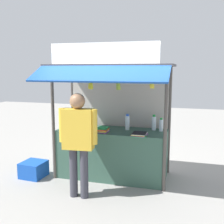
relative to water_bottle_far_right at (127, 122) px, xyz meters
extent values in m
plane|color=gray|center=(-0.28, -0.10, -1.07)|extent=(20.00, 20.00, 0.00)
cube|color=#385B4C|center=(-0.28, -0.10, -0.61)|extent=(2.07, 0.77, 0.92)
cylinder|color=#4C4742|center=(-1.31, -0.49, -0.01)|extent=(0.06, 0.06, 2.12)
cylinder|color=#4C4742|center=(0.76, -0.49, -0.01)|extent=(0.06, 0.06, 2.12)
cylinder|color=#4C4742|center=(-1.31, 0.40, -0.01)|extent=(0.06, 0.06, 2.12)
cylinder|color=#4C4742|center=(0.76, 0.40, -0.01)|extent=(0.06, 0.06, 2.12)
cube|color=#B7B2A8|center=(-0.28, 0.40, -0.03)|extent=(2.03, 0.04, 2.07)
cube|color=#3F3F44|center=(-0.28, -0.14, 1.07)|extent=(2.27, 1.09, 0.04)
cube|color=#194799|center=(-0.28, -0.94, 0.94)|extent=(2.23, 0.51, 0.26)
cube|color=white|center=(-0.28, -0.64, 1.27)|extent=(1.86, 0.04, 0.35)
cylinder|color=#59544C|center=(-0.28, -0.59, 0.97)|extent=(1.96, 0.02, 0.02)
cylinder|color=silver|center=(0.00, 0.00, -0.01)|extent=(0.09, 0.09, 0.27)
cylinder|color=blue|center=(0.00, 0.00, 0.14)|extent=(0.06, 0.06, 0.04)
cylinder|color=silver|center=(0.49, 0.12, -0.01)|extent=(0.08, 0.08, 0.26)
cylinder|color=#198C33|center=(0.49, 0.12, 0.14)|extent=(0.05, 0.05, 0.04)
cylinder|color=silver|center=(0.63, 0.06, -0.03)|extent=(0.07, 0.07, 0.22)
cylinder|color=#198C33|center=(0.63, 0.06, 0.10)|extent=(0.05, 0.05, 0.03)
cube|color=black|center=(-1.03, -0.26, -0.14)|extent=(0.20, 0.25, 0.01)
cube|color=green|center=(-1.04, -0.26, -0.13)|extent=(0.21, 0.26, 0.01)
cube|color=blue|center=(-1.03, -0.25, -0.12)|extent=(0.21, 0.26, 0.01)
cube|color=black|center=(-1.04, -0.26, -0.11)|extent=(0.21, 0.26, 0.01)
cube|color=white|center=(-1.03, -0.26, -0.10)|extent=(0.21, 0.26, 0.01)
cube|color=yellow|center=(-1.03, -0.26, -0.09)|extent=(0.20, 0.25, 0.01)
cube|color=green|center=(-1.04, -0.27, -0.08)|extent=(0.20, 0.26, 0.01)
cube|color=orange|center=(-1.02, -0.26, -0.07)|extent=(0.20, 0.26, 0.01)
cube|color=red|center=(-1.03, -0.25, -0.06)|extent=(0.21, 0.26, 0.01)
cube|color=purple|center=(-0.39, -0.30, -0.14)|extent=(0.18, 0.25, 0.01)
cube|color=white|center=(-0.40, -0.29, -0.13)|extent=(0.18, 0.25, 0.01)
cube|color=yellow|center=(-0.40, -0.30, -0.12)|extent=(0.18, 0.25, 0.01)
cube|color=purple|center=(-0.40, -0.29, -0.11)|extent=(0.20, 0.26, 0.01)
cube|color=yellow|center=(-0.39, -0.30, -0.10)|extent=(0.19, 0.25, 0.01)
cube|color=red|center=(-0.40, -0.30, -0.09)|extent=(0.21, 0.27, 0.01)
cube|color=red|center=(-0.41, -0.30, -0.08)|extent=(0.19, 0.26, 0.01)
cube|color=green|center=(-0.40, -0.30, -0.07)|extent=(0.19, 0.25, 0.01)
cube|color=green|center=(-0.41, -0.29, -0.07)|extent=(0.21, 0.27, 0.01)
cube|color=green|center=(0.32, -0.40, -0.14)|extent=(0.24, 0.28, 0.01)
cube|color=purple|center=(0.31, -0.40, -0.13)|extent=(0.26, 0.30, 0.01)
cube|color=black|center=(0.31, -0.41, -0.12)|extent=(0.24, 0.28, 0.01)
cube|color=yellow|center=(0.31, -0.41, -0.11)|extent=(0.25, 0.29, 0.01)
cube|color=white|center=(0.31, -0.41, -0.10)|extent=(0.24, 0.28, 0.01)
cube|color=black|center=(0.31, -0.40, -0.09)|extent=(0.24, 0.28, 0.01)
cube|color=yellow|center=(-0.77, -0.41, -0.14)|extent=(0.25, 0.29, 0.01)
cube|color=green|center=(-0.75, -0.41, -0.13)|extent=(0.25, 0.29, 0.01)
cube|color=black|center=(-0.76, -0.40, -0.12)|extent=(0.22, 0.27, 0.01)
cube|color=white|center=(-0.76, -0.41, -0.11)|extent=(0.25, 0.29, 0.01)
cube|color=red|center=(-0.77, -0.39, -0.10)|extent=(0.24, 0.29, 0.01)
cube|color=blue|center=(-0.76, -0.40, -0.09)|extent=(0.24, 0.29, 0.01)
cylinder|color=#332D23|center=(-0.52, -0.59, 0.89)|extent=(0.01, 0.01, 0.13)
cylinder|color=olive|center=(-0.52, -0.59, 0.81)|extent=(0.04, 0.04, 0.04)
ellipsoid|color=yellow|center=(-0.50, -0.59, 0.73)|extent=(0.04, 0.08, 0.14)
ellipsoid|color=yellow|center=(-0.51, -0.57, 0.73)|extent=(0.07, 0.05, 0.14)
ellipsoid|color=yellow|center=(-0.53, -0.57, 0.73)|extent=(0.07, 0.06, 0.14)
ellipsoid|color=yellow|center=(-0.54, -0.59, 0.73)|extent=(0.04, 0.09, 0.14)
ellipsoid|color=yellow|center=(-0.52, -0.60, 0.73)|extent=(0.06, 0.05, 0.14)
ellipsoid|color=yellow|center=(-0.51, -0.60, 0.73)|extent=(0.07, 0.05, 0.14)
cylinder|color=#332D23|center=(0.53, -0.59, 0.91)|extent=(0.01, 0.01, 0.10)
cylinder|color=olive|center=(0.53, -0.59, 0.84)|extent=(0.04, 0.04, 0.04)
ellipsoid|color=yellow|center=(0.55, -0.59, 0.76)|extent=(0.03, 0.06, 0.14)
ellipsoid|color=yellow|center=(0.55, -0.58, 0.76)|extent=(0.05, 0.06, 0.14)
ellipsoid|color=yellow|center=(0.54, -0.57, 0.76)|extent=(0.07, 0.04, 0.14)
ellipsoid|color=yellow|center=(0.53, -0.57, 0.76)|extent=(0.06, 0.04, 0.14)
ellipsoid|color=yellow|center=(0.52, -0.58, 0.76)|extent=(0.04, 0.06, 0.14)
ellipsoid|color=yellow|center=(0.51, -0.60, 0.77)|extent=(0.04, 0.08, 0.14)
ellipsoid|color=yellow|center=(0.52, -0.61, 0.77)|extent=(0.07, 0.05, 0.14)
ellipsoid|color=yellow|center=(0.54, -0.62, 0.77)|extent=(0.08, 0.04, 0.14)
ellipsoid|color=yellow|center=(0.55, -0.60, 0.76)|extent=(0.06, 0.07, 0.14)
cylinder|color=#332D23|center=(-0.03, -0.59, 0.89)|extent=(0.01, 0.01, 0.13)
cylinder|color=olive|center=(-0.03, -0.59, 0.81)|extent=(0.04, 0.04, 0.04)
ellipsoid|color=#89A331|center=(-0.01, -0.59, 0.73)|extent=(0.03, 0.06, 0.14)
ellipsoid|color=#89A331|center=(-0.02, -0.58, 0.73)|extent=(0.06, 0.05, 0.14)
ellipsoid|color=#89A331|center=(-0.03, -0.57, 0.73)|extent=(0.06, 0.04, 0.14)
ellipsoid|color=#89A331|center=(-0.04, -0.58, 0.73)|extent=(0.05, 0.05, 0.14)
ellipsoid|color=#89A331|center=(-0.05, -0.58, 0.73)|extent=(0.05, 0.06, 0.14)
ellipsoid|color=#89A331|center=(-0.05, -0.60, 0.73)|extent=(0.04, 0.07, 0.14)
ellipsoid|color=#89A331|center=(-0.04, -0.61, 0.73)|extent=(0.06, 0.05, 0.14)
ellipsoid|color=#89A331|center=(-0.03, -0.61, 0.73)|extent=(0.07, 0.03, 0.14)
ellipsoid|color=#89A331|center=(-0.01, -0.60, 0.73)|extent=(0.06, 0.07, 0.14)
cylinder|color=#383842|center=(-0.65, -1.09, -0.66)|extent=(0.13, 0.13, 0.82)
cylinder|color=#383842|center=(-0.46, -1.09, -0.66)|extent=(0.13, 0.13, 0.82)
cube|color=gold|center=(-0.56, -1.09, 0.07)|extent=(0.50, 0.25, 0.65)
cylinder|color=gold|center=(-0.83, -1.09, 0.12)|extent=(0.10, 0.10, 0.55)
cylinder|color=gold|center=(-0.29, -1.09, 0.12)|extent=(0.10, 0.10, 0.55)
sphere|color=#936B4C|center=(-0.56, -1.09, 0.52)|extent=(0.24, 0.24, 0.24)
cube|color=#194CB2|center=(-1.74, -0.55, -0.92)|extent=(0.46, 0.46, 0.30)
camera|label=1|loc=(1.12, -4.98, 1.01)|focal=43.65mm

